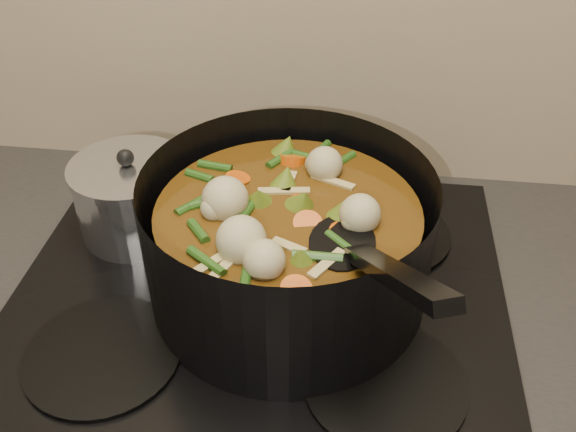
# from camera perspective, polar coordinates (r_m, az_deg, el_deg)

# --- Properties ---
(stovetop) EXTENTS (0.62, 0.54, 0.03)m
(stovetop) POSITION_cam_1_polar(r_m,az_deg,el_deg) (0.83, -2.54, -6.93)
(stovetop) COLOR black
(stovetop) RESTS_ON counter
(stockpot) EXTENTS (0.39, 0.45, 0.25)m
(stockpot) POSITION_cam_1_polar(r_m,az_deg,el_deg) (0.77, 0.04, -2.44)
(stockpot) COLOR black
(stockpot) RESTS_ON stovetop
(saucepan) EXTENTS (0.16, 0.16, 0.13)m
(saucepan) POSITION_cam_1_polar(r_m,az_deg,el_deg) (0.91, -13.65, 1.62)
(saucepan) COLOR silver
(saucepan) RESTS_ON stovetop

